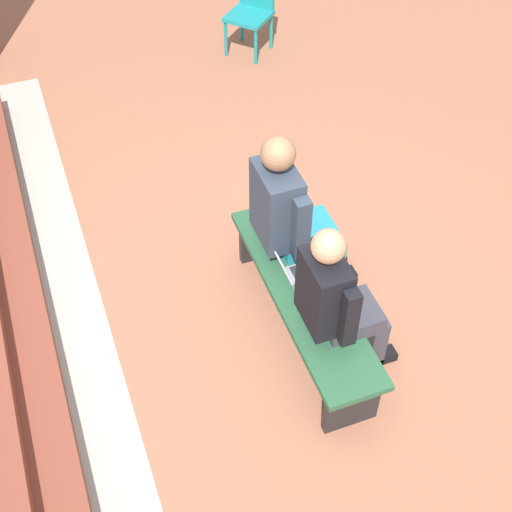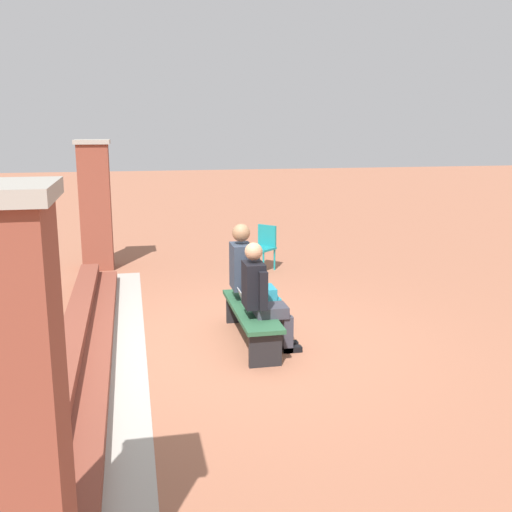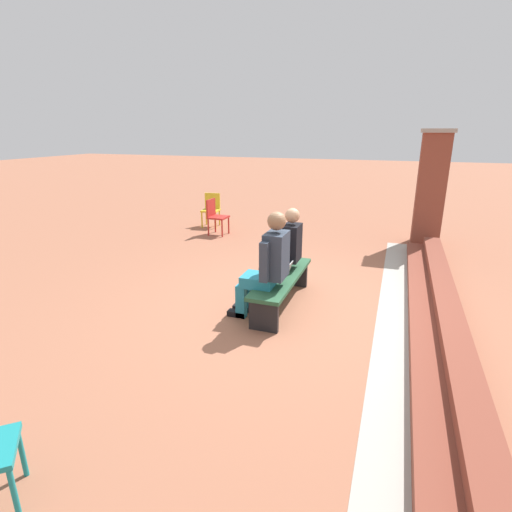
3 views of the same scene
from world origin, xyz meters
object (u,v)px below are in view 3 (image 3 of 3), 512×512
object	(u,v)px
person_student	(284,250)
laptop	(281,274)
plastic_chair_far_left	(215,214)
plastic_chair_by_pillar	(211,208)
person_adult	(267,264)
bench	(282,282)

from	to	relation	value
person_student	laptop	distance (m)	0.48
person_student	plastic_chair_far_left	world-z (taller)	person_student
laptop	plastic_chair_far_left	world-z (taller)	plastic_chair_far_left
laptop	plastic_chair_far_left	xyz separation A→B (m)	(-3.46, -2.63, -0.02)
laptop	plastic_chair_by_pillar	bearing A→B (deg)	-143.79
person_adult	bench	bearing A→B (deg)	170.57
bench	plastic_chair_by_pillar	xyz separation A→B (m)	(-4.16, -3.08, 0.13)
person_student	plastic_chair_by_pillar	bearing A→B (deg)	-141.66
person_adult	plastic_chair_far_left	xyz separation A→B (m)	(-3.83, -2.54, -0.28)
person_adult	plastic_chair_far_left	size ratio (longest dim) A/B	1.72
person_adult	laptop	bearing A→B (deg)	166.96
bench	plastic_chair_far_left	size ratio (longest dim) A/B	2.14
plastic_chair_far_left	person_adult	bearing A→B (deg)	33.55
laptop	bench	bearing A→B (deg)	-170.54
person_adult	plastic_chair_far_left	bearing A→B (deg)	-146.45
bench	laptop	world-z (taller)	laptop
bench	laptop	distance (m)	0.16
bench	person_student	distance (m)	0.50
person_adult	plastic_chair_by_pillar	distance (m)	5.50
bench	plastic_chair_far_left	distance (m)	4.28
person_adult	laptop	size ratio (longest dim) A/B	4.50
laptop	person_student	bearing A→B (deg)	-169.17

